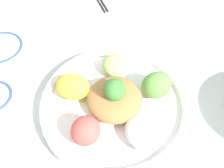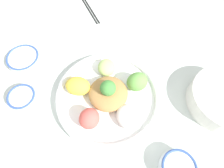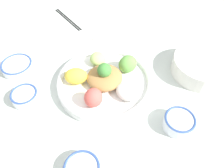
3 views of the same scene
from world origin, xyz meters
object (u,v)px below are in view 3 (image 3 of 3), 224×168
Objects in this scene: salad_platter at (105,81)px; rice_bowl_plain at (25,96)px; serving_spoon_main at (94,38)px; side_serving_bowl at (202,65)px; serving_spoon_extra at (65,46)px; rice_bowl_blue at (17,66)px; chopsticks_pair_near at (68,19)px; sauce_bowl_red at (179,122)px.

rice_bowl_plain is (-0.21, -0.17, -0.00)m from salad_platter.
salad_platter is 0.27m from serving_spoon_main.
serving_spoon_extra is (-0.54, -0.09, -0.03)m from side_serving_bowl.
rice_bowl_plain is 0.75× the size of serving_spoon_main.
serving_spoon_main is (0.17, 0.28, -0.02)m from rice_bowl_blue.
chopsticks_pair_near is at bearing 55.53° from serving_spoon_main.
chopsticks_pair_near is at bearing 91.28° from rice_bowl_blue.
side_serving_bowl is 0.45m from serving_spoon_main.
sauce_bowl_red is at bearing -10.89° from salad_platter.
serving_spoon_main is at bearing 3.71° from chopsticks_pair_near.
rice_bowl_blue reaches higher than chopsticks_pair_near.
rice_bowl_plain is (-0.48, -0.12, -0.00)m from sauce_bowl_red.
salad_platter is 2.87× the size of serving_spoon_main.
serving_spoon_main is (-0.45, 0.01, -0.03)m from side_serving_bowl.
rice_bowl_blue is at bearing -156.21° from side_serving_bowl.
side_serving_bowl is at bearing 19.16° from chopsticks_pair_near.
chopsticks_pair_near is (-0.13, 0.46, -0.02)m from rice_bowl_plain.
serving_spoon_main is at bearing -9.86° from serving_spoon_extra.
chopsticks_pair_near is at bearing 139.23° from salad_platter.
salad_platter is at bearing -13.91° from chopsticks_pair_near.
serving_spoon_extra is (0.09, 0.19, -0.02)m from rice_bowl_blue.
rice_bowl_plain is 0.39m from serving_spoon_main.
salad_platter reaches higher than side_serving_bowl.
rice_bowl_plain is at bearing -166.44° from sauce_bowl_red.
sauce_bowl_red is 0.50m from rice_bowl_plain.
serving_spoon_main is (-0.16, 0.21, -0.02)m from salad_platter.
salad_platter reaches higher than rice_bowl_blue.
rice_bowl_blue is (-0.60, -0.01, -0.01)m from sauce_bowl_red.
rice_bowl_plain is 0.63m from side_serving_bowl.
serving_spoon_main is 0.13m from serving_spoon_extra.
side_serving_bowl reaches higher than rice_bowl_plain.
rice_bowl_blue is 0.36m from chopsticks_pair_near.
serving_spoon_main is (0.18, -0.08, -0.00)m from chopsticks_pair_near.
serving_spoon_extra is (-0.25, 0.12, -0.02)m from salad_platter.
sauce_bowl_red is at bearing -2.55° from chopsticks_pair_near.
chopsticks_pair_near is 1.59× the size of serving_spoon_extra.
side_serving_bowl reaches higher than serving_spoon_main.
salad_platter is at bearing -154.97° from serving_spoon_main.
sauce_bowl_red is 0.44× the size of side_serving_bowl.
chopsticks_pair_near is at bearing 150.59° from sauce_bowl_red.
salad_platter is 3.80× the size of rice_bowl_plain.
sauce_bowl_red is 0.82× the size of rice_bowl_blue.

